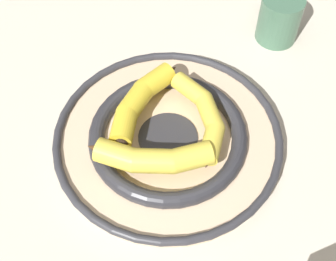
# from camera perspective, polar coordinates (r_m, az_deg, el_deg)

# --- Properties ---
(ground_plane) EXTENTS (2.80, 2.80, 0.00)m
(ground_plane) POSITION_cam_1_polar(r_m,az_deg,el_deg) (0.82, -0.69, 1.02)
(ground_plane) COLOR beige
(decorative_bowl) EXTENTS (0.38, 0.38, 0.04)m
(decorative_bowl) POSITION_cam_1_polar(r_m,az_deg,el_deg) (0.78, 0.00, -0.95)
(decorative_bowl) COLOR beige
(decorative_bowl) RESTS_ON ground_plane
(banana_a) EXTENTS (0.18, 0.13, 0.04)m
(banana_a) POSITION_cam_1_polar(r_m,az_deg,el_deg) (0.71, -2.09, -3.34)
(banana_a) COLOR yellow
(banana_a) RESTS_ON decorative_bowl
(banana_b) EXTENTS (0.16, 0.14, 0.03)m
(banana_b) POSITION_cam_1_polar(r_m,az_deg,el_deg) (0.76, 4.47, 1.75)
(banana_b) COLOR yellow
(banana_b) RESTS_ON decorative_bowl
(banana_c) EXTENTS (0.07, 0.19, 0.04)m
(banana_c) POSITION_cam_1_polar(r_m,az_deg,el_deg) (0.77, -3.45, 3.66)
(banana_c) COLOR yellow
(banana_c) RESTS_ON decorative_bowl
(coffee_mug) EXTENTS (0.11, 0.10, 0.09)m
(coffee_mug) POSITION_cam_1_polar(r_m,az_deg,el_deg) (0.95, 13.37, 13.32)
(coffee_mug) COLOR #477056
(coffee_mug) RESTS_ON ground_plane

